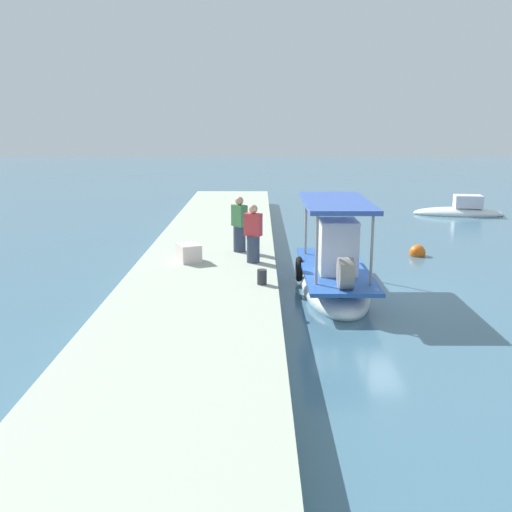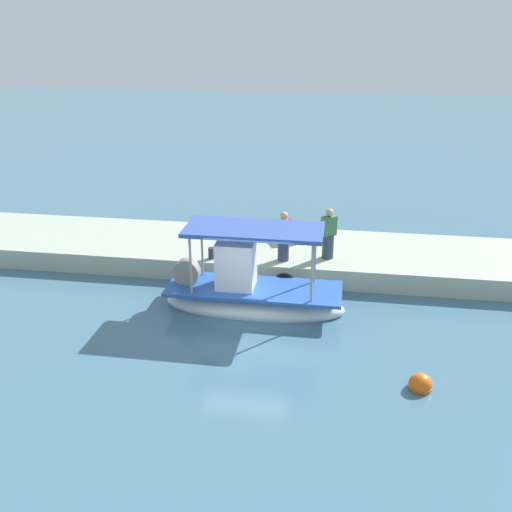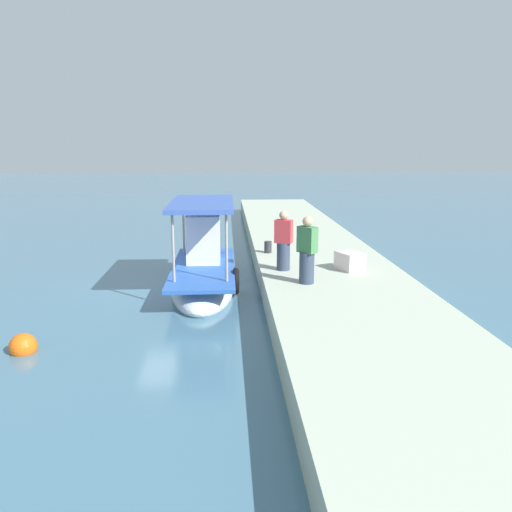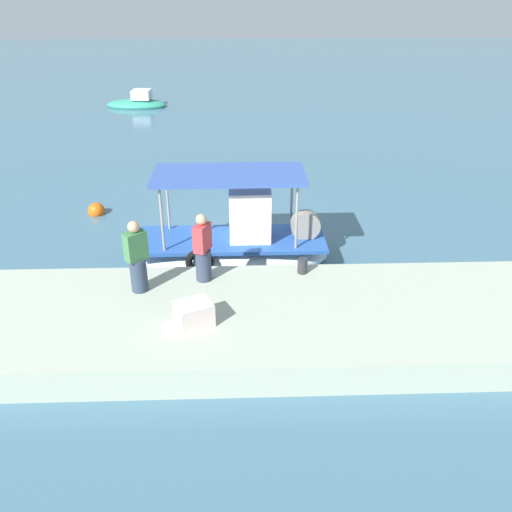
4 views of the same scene
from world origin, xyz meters
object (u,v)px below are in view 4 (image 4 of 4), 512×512
object	(u,v)px
fisherman_by_crate	(137,260)
moored_boat_near	(137,104)
main_fishing_boat	(234,244)
cargo_crate	(194,314)
fisherman_near_bollard	(203,251)
marker_buoy	(97,211)
mooring_bollard	(302,266)

from	to	relation	value
fisherman_by_crate	moored_boat_near	world-z (taller)	fisherman_by_crate
main_fishing_boat	cargo_crate	xyz separation A→B (m)	(-0.81, -4.11, 0.45)
fisherman_near_bollard	moored_boat_near	xyz separation A→B (m)	(-5.21, 22.56, -1.27)
fisherman_near_bollard	marker_buoy	distance (m)	7.08
fisherman_by_crate	moored_boat_near	bearing A→B (deg)	99.33
marker_buoy	moored_boat_near	world-z (taller)	moored_boat_near
main_fishing_boat	mooring_bollard	distance (m)	2.63
fisherman_near_bollard	main_fishing_boat	bearing A→B (deg)	72.66
main_fishing_boat	fisherman_by_crate	size ratio (longest dim) A/B	3.16
fisherman_by_crate	mooring_bollard	world-z (taller)	fisherman_by_crate
main_fishing_boat	moored_boat_near	bearing A→B (deg)	106.25
marker_buoy	fisherman_near_bollard	bearing A→B (deg)	-55.82
mooring_bollard	cargo_crate	bearing A→B (deg)	-139.62
mooring_bollard	cargo_crate	size ratio (longest dim) A/B	0.52
fisherman_by_crate	moored_boat_near	xyz separation A→B (m)	(-3.78, 22.99, -1.29)
fisherman_near_bollard	mooring_bollard	world-z (taller)	fisherman_near_bollard
cargo_crate	moored_boat_near	distance (m)	24.95
main_fishing_boat	marker_buoy	xyz separation A→B (m)	(-4.61, 3.50, -0.38)
fisherman_by_crate	moored_boat_near	distance (m)	23.33
main_fishing_boat	fisherman_near_bollard	world-z (taller)	main_fishing_boat
cargo_crate	marker_buoy	bearing A→B (deg)	116.53
cargo_crate	moored_boat_near	world-z (taller)	cargo_crate
fisherman_by_crate	mooring_bollard	size ratio (longest dim) A/B	4.57
fisherman_by_crate	cargo_crate	bearing A→B (deg)	-46.92
fisherman_near_bollard	marker_buoy	bearing A→B (deg)	124.18
fisherman_near_bollard	moored_boat_near	size ratio (longest dim) A/B	0.44
main_fishing_boat	fisherman_by_crate	bearing A→B (deg)	-128.51
fisherman_near_bollard	cargo_crate	size ratio (longest dim) A/B	2.33
main_fishing_boat	fisherman_near_bollard	bearing A→B (deg)	-107.34
cargo_crate	fisherman_by_crate	bearing A→B (deg)	133.08
main_fishing_boat	fisherman_near_bollard	size ratio (longest dim) A/B	3.24
main_fishing_boat	mooring_bollard	world-z (taller)	main_fishing_boat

